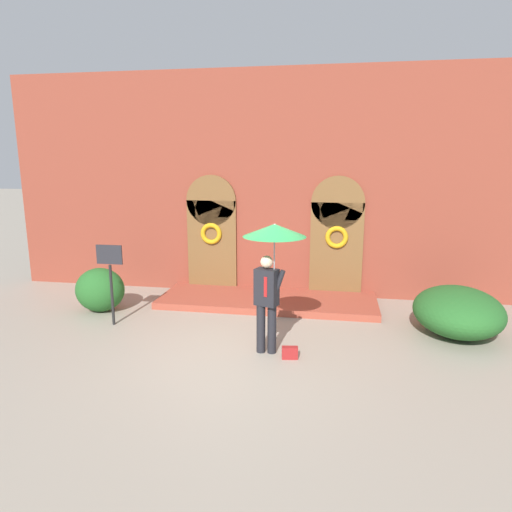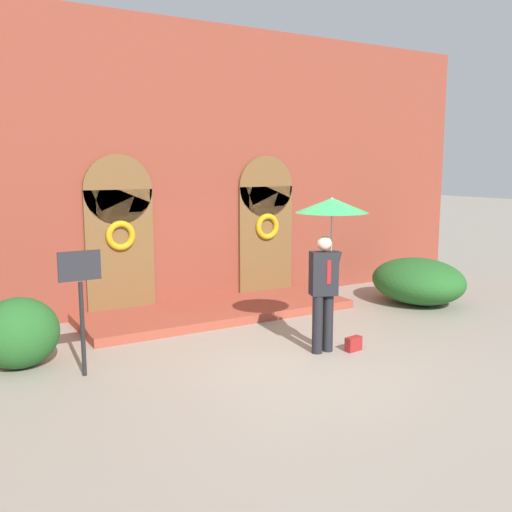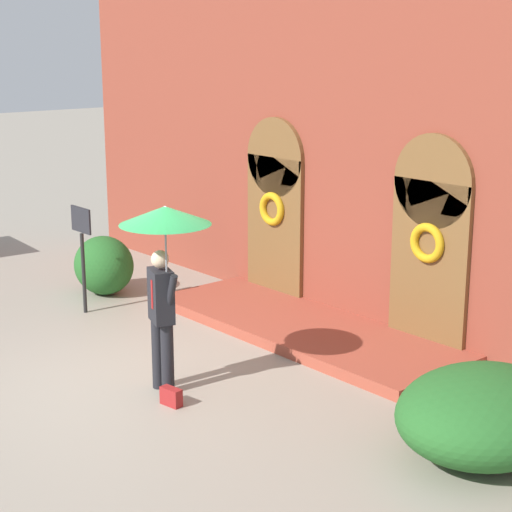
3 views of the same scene
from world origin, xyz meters
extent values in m
plane|color=gray|center=(0.00, 0.00, 0.00)|extent=(80.00, 80.00, 0.00)
cube|color=brown|center=(0.00, 4.20, 2.80)|extent=(14.00, 0.50, 5.60)
cube|color=brown|center=(-1.60, 3.91, 1.20)|extent=(1.30, 0.08, 2.40)
cylinder|color=brown|center=(-1.60, 3.91, 2.40)|extent=(1.30, 0.08, 1.30)
cube|color=brown|center=(1.60, 3.91, 1.20)|extent=(1.30, 0.08, 2.40)
cylinder|color=brown|center=(1.60, 3.91, 2.40)|extent=(1.30, 0.08, 1.30)
torus|color=#C69314|center=(-1.60, 3.84, 1.55)|extent=(0.56, 0.12, 0.56)
torus|color=#C69314|center=(1.60, 3.84, 1.55)|extent=(0.56, 0.12, 0.56)
cube|color=#98402E|center=(0.00, 3.05, 0.08)|extent=(5.20, 1.80, 0.16)
cylinder|color=black|center=(0.30, 0.25, 0.45)|extent=(0.16, 0.16, 0.90)
cylinder|color=black|center=(0.50, 0.25, 0.45)|extent=(0.16, 0.16, 0.90)
cube|color=black|center=(0.40, 0.25, 1.23)|extent=(0.46, 0.36, 0.66)
cube|color=#A51919|center=(0.40, 0.12, 1.27)|extent=(0.06, 0.03, 0.36)
sphere|color=beige|center=(0.40, 0.25, 1.69)|extent=(0.22, 0.22, 0.22)
cylinder|color=black|center=(0.62, 0.25, 1.33)|extent=(0.22, 0.09, 0.46)
cylinder|color=gray|center=(0.53, 0.25, 1.65)|extent=(0.02, 0.02, 0.98)
cone|color=#1E7538|center=(0.53, 0.25, 2.25)|extent=(1.10, 1.10, 0.22)
cone|color=white|center=(0.53, 0.25, 2.27)|extent=(0.61, 0.60, 0.20)
cube|color=maroon|center=(0.85, 0.05, 0.11)|extent=(0.29, 0.16, 0.22)
cylinder|color=black|center=(-3.01, 1.09, 0.65)|extent=(0.06, 0.06, 1.30)
cube|color=#232328|center=(-3.01, 1.09, 1.52)|extent=(0.56, 0.03, 0.40)
ellipsoid|color=#235B23|center=(-3.71, 1.87, 0.50)|extent=(1.11, 0.97, 1.01)
ellipsoid|color=#235B23|center=(4.03, 1.80, 0.47)|extent=(1.72, 2.05, 0.94)
camera|label=1|loc=(1.55, -7.42, 3.46)|focal=32.00mm
camera|label=2|loc=(-4.75, -6.51, 2.82)|focal=40.00mm
camera|label=3|loc=(8.71, -5.38, 4.26)|focal=60.00mm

